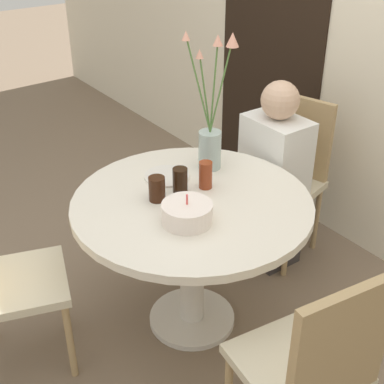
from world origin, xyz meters
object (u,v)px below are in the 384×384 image
Objects in this scene: flower_vase at (211,132)px; side_plate at (167,176)px; drink_glass_1 at (157,189)px; person_guest at (273,182)px; drink_glass_0 at (180,181)px; chair_near_front at (288,169)px; drink_glass_2 at (206,175)px; birthday_cake at (187,213)px; chair_far_back at (313,364)px.

flower_vase is 3.06× the size of side_plate.
drink_glass_1 is 0.10× the size of person_guest.
drink_glass_0 is at bearing 86.23° from drink_glass_1.
side_plate is 0.20× the size of person_guest.
chair_near_front reaches higher than drink_glass_1.
person_guest reaches higher than drink_glass_2.
birthday_cake is 1.89× the size of drink_glass_1.
person_guest is (-0.12, 0.56, -0.27)m from drink_glass_2.
drink_glass_0 is at bearing -11.64° from side_plate.
chair_far_back is 0.76m from birthday_cake.
chair_near_front is at bearing 104.61° from person_guest.
drink_glass_2 is (0.03, 0.12, 0.00)m from drink_glass_0.
birthday_cake is (-0.72, -0.01, 0.24)m from chair_far_back.
chair_far_back reaches higher than drink_glass_0.
person_guest reaches higher than drink_glass_1.
chair_far_back is at bearing 0.66° from birthday_cake.
chair_near_front reaches higher than drink_glass_2.
flower_vase is 0.24m from drink_glass_2.
drink_glass_1 is (-0.22, -0.01, 0.01)m from birthday_cake.
chair_far_back is at bearing -56.02° from chair_near_front.
side_plate is (-0.37, 0.15, -0.04)m from birthday_cake.
chair_near_front is at bearing 91.23° from flower_vase.
chair_far_back reaches higher than side_plate.
flower_vase is at bearing -103.38° from chair_near_front.
chair_near_front is 1.00× the size of chair_far_back.
side_plate is (-0.02, -0.81, 0.20)m from chair_near_front.
drink_glass_2 is (-0.19, 0.24, 0.02)m from birthday_cake.
person_guest is at bearing 102.22° from drink_glass_2.
person_guest reaches higher than drink_glass_0.
drink_glass_2 is (0.19, 0.09, 0.06)m from side_plate.
flower_vase is at bearing 114.72° from drink_glass_0.
drink_glass_2 is at bearing -96.61° from chair_far_back.
drink_glass_0 reaches higher than drink_glass_1.
chair_near_front is 8.17× the size of drink_glass_1.
chair_far_back is 0.98m from drink_glass_1.
drink_glass_0 is at bearing 152.04° from birthday_cake.
flower_vase is (-1.06, 0.37, 0.38)m from chair_far_back.
flower_vase reaches higher than drink_glass_2.
person_guest reaches higher than chair_far_back.
drink_glass_0 is at bearing -95.48° from chair_near_front.
drink_glass_1 is at bearing -44.87° from side_plate.
birthday_cake is 0.30m from drink_glass_2.
chair_far_back is 1.39× the size of flower_vase.
birthday_cake is 0.40m from side_plate.
person_guest is (-0.09, 0.80, -0.27)m from drink_glass_1.
birthday_cake is at bearing -48.50° from flower_vase.
person_guest is at bearing 111.08° from birthday_cake.
side_plate is (-0.04, -0.23, -0.18)m from flower_vase.
drink_glass_1 is (0.13, -0.96, 0.25)m from chair_near_front.
chair_far_back is at bearing -6.39° from drink_glass_0.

